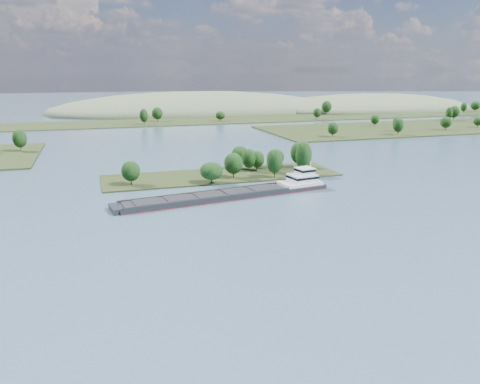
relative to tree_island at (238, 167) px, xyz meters
name	(u,v)px	position (x,y,z in m)	size (l,w,h in m)	color
ground	(273,216)	(-6.64, -58.47, -3.85)	(1800.00, 1800.00, 0.00)	#334358
tree_island	(238,167)	(0.00, 0.00, 0.00)	(100.00, 32.85, 15.66)	black
right_bank	(459,125)	(225.90, 121.34, -2.91)	(320.00, 90.00, 14.85)	black
back_shoreline	(163,122)	(1.23, 221.45, -3.15)	(900.00, 60.00, 15.17)	black
hill_east	(371,109)	(253.36, 291.53, -3.85)	(260.00, 140.00, 36.00)	#4D5C3F
hill_west	(197,112)	(53.36, 321.53, -3.85)	(320.00, 160.00, 44.00)	#4D5C3F
cargo_barge	(240,192)	(-9.00, -31.99, -2.48)	(81.16, 21.31, 10.90)	black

